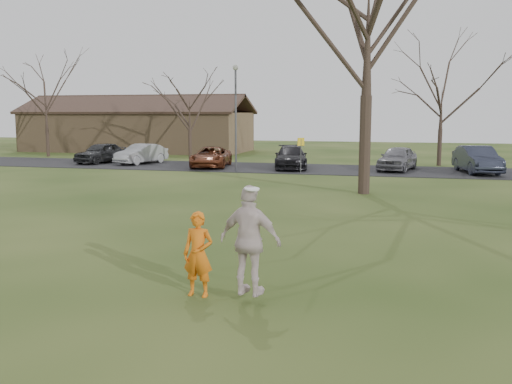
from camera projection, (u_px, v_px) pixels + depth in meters
ground at (202, 301)px, 10.42m from camera, size 120.00×120.00×0.00m
parking_strip at (341, 170)px, 34.39m from camera, size 62.00×6.50×0.04m
player_defender at (198, 254)px, 10.60m from camera, size 0.61×0.42×1.63m
car_0 at (101, 153)px, 38.78m from camera, size 2.48×4.40×1.41m
car_1 at (141, 154)px, 38.15m from camera, size 2.52×4.30×1.34m
car_2 at (211, 157)px, 35.78m from camera, size 2.80×4.90×1.29m
car_3 at (291, 157)px, 34.90m from camera, size 2.82×5.08×1.39m
car_4 at (397, 158)px, 33.70m from camera, size 2.66×4.58×1.47m
car_5 at (477, 160)px, 32.20m from camera, size 2.49×4.91×1.55m
catching_play at (250, 241)px, 10.08m from camera, size 1.25×0.69×2.02m
building at (138, 130)px, 51.52m from camera, size 20.60×8.50×5.14m
lamp_post at (236, 104)px, 32.92m from camera, size 0.34×0.34×6.27m
sign_yellow at (301, 149)px, 31.80m from camera, size 0.35×0.35×2.08m
big_tree at (368, 28)px, 23.33m from camera, size 9.00×9.00×14.00m
small_tree_row at (416, 107)px, 37.61m from camera, size 55.00×5.90×8.50m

